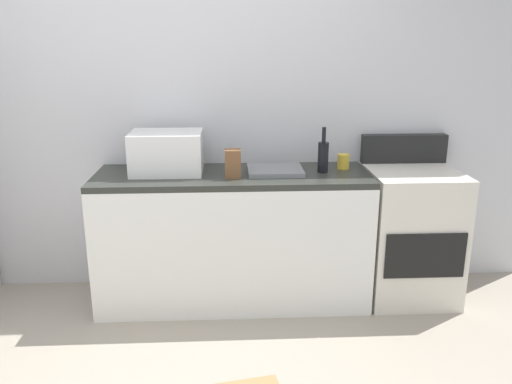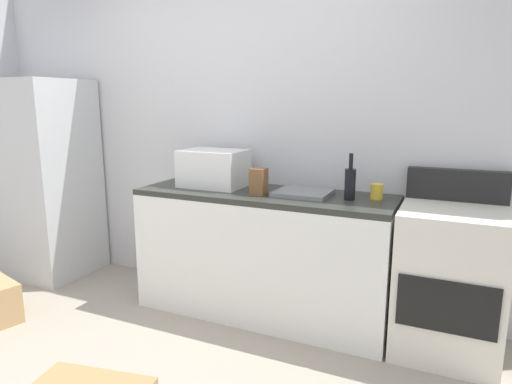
{
  "view_description": "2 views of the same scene",
  "coord_description": "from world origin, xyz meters",
  "px_view_note": "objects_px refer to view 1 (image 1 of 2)",
  "views": [
    {
      "loc": [
        0.28,
        -2.12,
        1.75
      ],
      "look_at": [
        0.44,
        0.96,
        0.84
      ],
      "focal_mm": 36.63,
      "sensor_mm": 36.0,
      "label": 1
    },
    {
      "loc": [
        1.5,
        -1.58,
        1.52
      ],
      "look_at": [
        0.31,
        1.05,
        0.93
      ],
      "focal_mm": 31.14,
      "sensor_mm": 36.0,
      "label": 2
    }
  ],
  "objects_px": {
    "microwave": "(167,152)",
    "knife_block": "(233,163)",
    "stove_oven": "(410,232)",
    "coffee_mug": "(343,162)",
    "wine_bottle": "(323,156)"
  },
  "relations": [
    {
      "from": "stove_oven",
      "to": "coffee_mug",
      "type": "bearing_deg",
      "value": 169.51
    },
    {
      "from": "knife_block",
      "to": "stove_oven",
      "type": "bearing_deg",
      "value": 4.86
    },
    {
      "from": "microwave",
      "to": "knife_block",
      "type": "relative_size",
      "value": 2.56
    },
    {
      "from": "microwave",
      "to": "knife_block",
      "type": "xyz_separation_m",
      "value": [
        0.43,
        -0.15,
        -0.05
      ]
    },
    {
      "from": "stove_oven",
      "to": "wine_bottle",
      "type": "relative_size",
      "value": 3.67
    },
    {
      "from": "stove_oven",
      "to": "knife_block",
      "type": "distance_m",
      "value": 1.33
    },
    {
      "from": "knife_block",
      "to": "wine_bottle",
      "type": "bearing_deg",
      "value": 9.86
    },
    {
      "from": "stove_oven",
      "to": "microwave",
      "type": "xyz_separation_m",
      "value": [
        -1.65,
        0.04,
        0.57
      ]
    },
    {
      "from": "coffee_mug",
      "to": "knife_block",
      "type": "height_order",
      "value": "knife_block"
    },
    {
      "from": "coffee_mug",
      "to": "knife_block",
      "type": "relative_size",
      "value": 0.56
    },
    {
      "from": "microwave",
      "to": "wine_bottle",
      "type": "height_order",
      "value": "wine_bottle"
    },
    {
      "from": "microwave",
      "to": "wine_bottle",
      "type": "relative_size",
      "value": 1.53
    },
    {
      "from": "wine_bottle",
      "to": "knife_block",
      "type": "distance_m",
      "value": 0.6
    },
    {
      "from": "coffee_mug",
      "to": "knife_block",
      "type": "bearing_deg",
      "value": -165.78
    },
    {
      "from": "stove_oven",
      "to": "microwave",
      "type": "relative_size",
      "value": 2.39
    }
  ]
}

